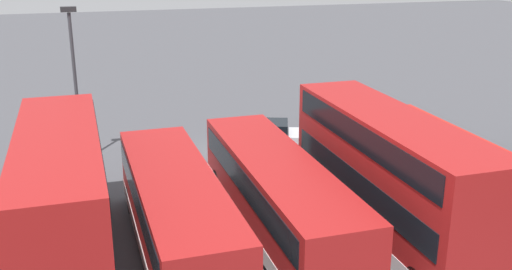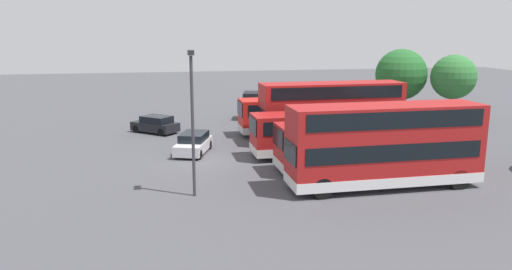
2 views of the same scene
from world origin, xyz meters
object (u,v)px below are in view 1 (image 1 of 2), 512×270
at_px(bus_single_deck_near_end, 454,175).
at_px(car_small_green, 262,135).
at_px(car_hatchback_silver, 371,111).
at_px(bus_double_decker_fifth, 62,199).
at_px(bus_double_decker_second, 388,173).
at_px(bus_single_deck_third, 278,195).
at_px(bus_single_deck_fourth, 177,213).
at_px(lamp_post_tall, 75,73).

xyz_separation_m(bus_single_deck_near_end, car_small_green, (4.92, -9.62, -0.92)).
bearing_deg(car_hatchback_silver, bus_double_decker_fifth, 35.82).
xyz_separation_m(bus_double_decker_second, bus_double_decker_fifth, (11.03, -0.86, -0.00)).
bearing_deg(bus_single_deck_third, bus_single_deck_near_end, 179.09).
height_order(bus_double_decker_second, bus_double_decker_fifth, same).
xyz_separation_m(bus_single_deck_near_end, bus_double_decker_fifth, (14.43, 0.04, 0.82)).
bearing_deg(car_small_green, car_hatchback_silver, -160.59).
relative_size(bus_single_deck_near_end, car_small_green, 2.56).
bearing_deg(bus_single_deck_fourth, bus_single_deck_near_end, -178.27).
xyz_separation_m(bus_single_deck_fourth, car_small_green, (-5.94, -9.95, -0.92)).
relative_size(bus_single_deck_third, lamp_post_tall, 1.55).
height_order(bus_double_decker_fifth, car_hatchback_silver, bus_double_decker_fifth).
bearing_deg(car_small_green, bus_single_deck_near_end, 117.09).
height_order(bus_double_decker_second, lamp_post_tall, lamp_post_tall).
height_order(bus_single_deck_fourth, car_hatchback_silver, bus_single_deck_fourth).
bearing_deg(car_small_green, bus_single_deck_third, 76.76).
height_order(car_small_green, lamp_post_tall, lamp_post_tall).
distance_m(bus_double_decker_fifth, car_hatchback_silver, 21.13).
height_order(bus_double_decker_fifth, car_small_green, bus_double_decker_fifth).
bearing_deg(lamp_post_tall, bus_double_decker_second, 133.53).
bearing_deg(bus_single_deck_near_end, bus_double_decker_second, 14.90).
xyz_separation_m(bus_single_deck_near_end, bus_single_deck_third, (7.16, -0.11, 0.00)).
xyz_separation_m(bus_single_deck_third, bus_single_deck_fourth, (3.70, 0.44, -0.00)).
xyz_separation_m(bus_single_deck_near_end, bus_double_decker_second, (3.40, 0.90, 0.83)).
distance_m(bus_single_deck_near_end, bus_single_deck_fourth, 10.86).
distance_m(bus_single_deck_third, bus_single_deck_fourth, 3.73).
xyz_separation_m(bus_single_deck_fourth, bus_double_decker_fifth, (3.57, -0.29, 0.83)).
xyz_separation_m(bus_double_decker_second, bus_single_deck_fourth, (7.46, -0.58, -0.83)).
bearing_deg(bus_double_decker_fifth, bus_single_deck_fourth, 175.39).
xyz_separation_m(bus_single_deck_near_end, bus_single_deck_fourth, (10.86, 0.33, -0.00)).
height_order(bus_single_deck_near_end, bus_double_decker_second, bus_double_decker_second).
xyz_separation_m(bus_single_deck_third, car_small_green, (-2.24, -9.51, -0.92)).
relative_size(car_small_green, lamp_post_tall, 0.59).
xyz_separation_m(bus_double_decker_fifth, car_small_green, (-9.51, -9.66, -1.75)).
xyz_separation_m(car_hatchback_silver, lamp_post_tall, (16.55, 2.13, 3.70)).
xyz_separation_m(bus_double_decker_second, bus_single_deck_third, (3.76, -1.02, -0.83)).
bearing_deg(car_small_green, bus_double_decker_second, 98.23).
distance_m(bus_single_deck_fourth, car_hatchback_silver, 18.50).
bearing_deg(bus_single_deck_fourth, bus_double_decker_second, 175.59).
bearing_deg(bus_double_decker_second, car_small_green, -81.77).
bearing_deg(bus_single_deck_third, bus_double_decker_second, 164.84).
bearing_deg(car_small_green, bus_double_decker_fifth, 45.44).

